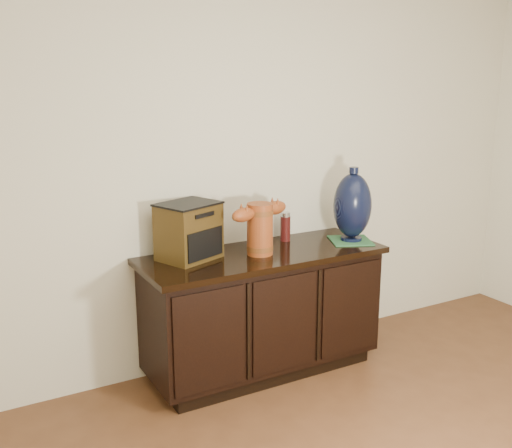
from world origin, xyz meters
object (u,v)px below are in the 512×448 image
lamp_base (352,206)px  tv_radio (189,231)px  sideboard (263,311)px  spray_can (285,227)px  terracotta_vessel (260,226)px

lamp_base → tv_radio: bearing=171.8°
sideboard → spray_can: size_ratio=7.99×
terracotta_vessel → spray_can: size_ratio=2.33×
sideboard → terracotta_vessel: size_ratio=3.42×
tv_radio → spray_can: bearing=-16.8°
terracotta_vessel → sideboard: bearing=17.9°
sideboard → terracotta_vessel: bearing=-146.3°
tv_radio → sideboard: bearing=-34.8°
lamp_base → spray_can: bearing=150.0°
terracotta_vessel → lamp_base: 0.65m
tv_radio → lamp_base: bearing=-29.9°
sideboard → lamp_base: lamp_base is taller
terracotta_vessel → spray_can: terracotta_vessel is taller
lamp_base → spray_can: size_ratio=2.51×
spray_can → terracotta_vessel: bearing=-148.1°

